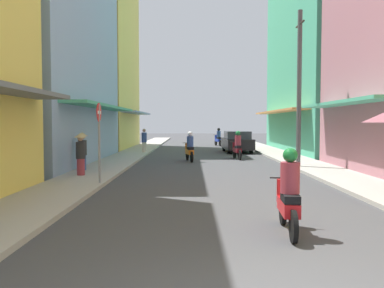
# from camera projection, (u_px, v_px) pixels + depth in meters

# --- Properties ---
(ground_plane) EXTENTS (106.53, 106.53, 0.00)m
(ground_plane) POSITION_uv_depth(u_px,v_px,m) (204.00, 157.00, 23.91)
(ground_plane) COLOR #424244
(sidewalk_left) EXTENTS (2.02, 56.42, 0.12)m
(sidewalk_left) POSITION_uv_depth(u_px,v_px,m) (127.00, 156.00, 23.89)
(sidewalk_left) COLOR #ADA89E
(sidewalk_left) RESTS_ON ground
(sidewalk_right) EXTENTS (2.02, 56.42, 0.12)m
(sidewalk_right) POSITION_uv_depth(u_px,v_px,m) (282.00, 156.00, 23.92)
(sidewalk_right) COLOR #ADA89E
(sidewalk_right) RESTS_ON ground
(building_left_mid) EXTENTS (7.05, 12.32, 11.36)m
(building_left_mid) POSITION_uv_depth(u_px,v_px,m) (32.00, 48.00, 19.75)
(building_left_mid) COLOR #8CA5CC
(building_left_mid) RESTS_ON ground
(building_left_far) EXTENTS (7.05, 10.31, 17.82)m
(building_left_far) POSITION_uv_depth(u_px,v_px,m) (90.00, 34.00, 31.30)
(building_left_far) COLOR #EFD159
(building_left_far) RESTS_ON ground
(building_right_far) EXTENTS (7.05, 13.66, 16.14)m
(building_right_far) POSITION_uv_depth(u_px,v_px,m) (328.00, 34.00, 27.56)
(building_right_far) COLOR #4CB28C
(building_right_far) RESTS_ON ground
(motorbike_maroon) EXTENTS (0.55, 1.81, 1.58)m
(motorbike_maroon) POSITION_uv_depth(u_px,v_px,m) (236.00, 147.00, 22.39)
(motorbike_maroon) COLOR black
(motorbike_maroon) RESTS_ON ground
(motorbike_orange) EXTENTS (0.61, 1.79, 1.58)m
(motorbike_orange) POSITION_uv_depth(u_px,v_px,m) (188.00, 148.00, 21.11)
(motorbike_orange) COLOR black
(motorbike_orange) RESTS_ON ground
(motorbike_blue) EXTENTS (0.66, 1.78, 1.58)m
(motorbike_blue) POSITION_uv_depth(u_px,v_px,m) (217.00, 138.00, 35.34)
(motorbike_blue) COLOR black
(motorbike_blue) RESTS_ON ground
(motorbike_red) EXTENTS (0.55, 1.81, 1.58)m
(motorbike_red) POSITION_uv_depth(u_px,v_px,m) (287.00, 195.00, 7.33)
(motorbike_red) COLOR black
(motorbike_red) RESTS_ON ground
(parked_car) EXTENTS (1.91, 4.16, 1.45)m
(parked_car) POSITION_uv_depth(u_px,v_px,m) (236.00, 142.00, 27.67)
(parked_car) COLOR black
(parked_car) RESTS_ON ground
(pedestrian_far) EXTENTS (0.34, 0.34, 1.64)m
(pedestrian_far) POSITION_uv_depth(u_px,v_px,m) (143.00, 141.00, 26.47)
(pedestrian_far) COLOR beige
(pedestrian_far) RESTS_ON ground
(pedestrian_crossing) EXTENTS (0.44, 0.44, 1.64)m
(pedestrian_crossing) POSITION_uv_depth(u_px,v_px,m) (81.00, 150.00, 16.21)
(pedestrian_crossing) COLOR #334C8C
(pedestrian_crossing) RESTS_ON ground
(pedestrian_foreground) EXTENTS (0.44, 0.44, 1.65)m
(pedestrian_foreground) POSITION_uv_depth(u_px,v_px,m) (79.00, 153.00, 14.60)
(pedestrian_foreground) COLOR #99333F
(pedestrian_foreground) RESTS_ON ground
(utility_pole) EXTENTS (0.20, 1.20, 6.88)m
(utility_pole) POSITION_uv_depth(u_px,v_px,m) (298.00, 88.00, 17.55)
(utility_pole) COLOR #4C4C4F
(utility_pole) RESTS_ON ground
(street_sign_no_entry) EXTENTS (0.07, 0.60, 2.65)m
(street_sign_no_entry) POSITION_uv_depth(u_px,v_px,m) (98.00, 132.00, 12.72)
(street_sign_no_entry) COLOR gray
(street_sign_no_entry) RESTS_ON ground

